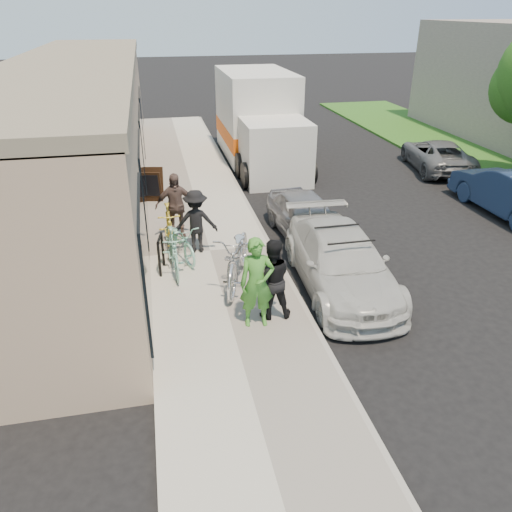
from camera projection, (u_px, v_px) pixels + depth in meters
ground at (325, 311)px, 10.21m from camera, size 120.00×120.00×0.00m
sidewalk at (210, 253)px, 12.44m from camera, size 3.00×34.00×0.15m
curb at (270, 248)px, 12.73m from camera, size 0.12×34.00×0.13m
storefront at (82, 133)px, 15.30m from camera, size 3.60×20.00×4.22m
bike_rack at (161, 250)px, 11.23m from camera, size 0.15×0.60×0.85m
sandwich_board at (152, 185)px, 15.37m from camera, size 0.72×0.72×0.99m
sedan_white at (341, 261)px, 10.81m from camera, size 2.00×4.49×1.32m
sedan_silver at (306, 217)px, 13.18m from camera, size 1.62×3.58×1.19m
moving_truck at (259, 123)px, 19.53m from camera, size 2.63×6.88×3.37m
far_car_blue at (512, 192)px, 14.66m from camera, size 1.58×4.33×1.42m
far_car_gray at (437, 155)px, 18.88m from camera, size 2.60×4.34×1.13m
tandem_bike at (239, 256)px, 10.74m from camera, size 1.54×2.53×1.25m
woman_rider at (257, 283)px, 9.15m from camera, size 0.68×0.47×1.77m
man_standing at (271, 279)px, 9.44m from camera, size 0.83×0.67×1.63m
cruiser_bike_a at (173, 252)px, 11.20m from camera, size 0.56×1.68×0.99m
cruiser_bike_b at (180, 241)px, 11.85m from camera, size 1.13×1.82×0.90m
cruiser_bike_c at (169, 229)px, 12.23m from camera, size 0.55×1.84×1.10m
bystander_a at (196, 221)px, 12.05m from camera, size 1.09×0.72×1.57m
bystander_b at (175, 206)px, 12.73m from camera, size 1.04×0.49×1.74m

